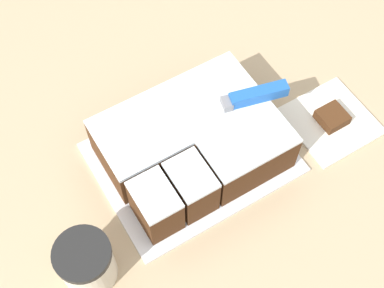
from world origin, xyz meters
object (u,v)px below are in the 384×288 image
(cake, at_px, (193,143))
(knife, at_px, (239,100))
(cake_board, at_px, (192,157))
(brownie, at_px, (332,117))
(coffee_cup, at_px, (87,263))

(cake, distance_m, knife, 0.11)
(cake_board, relative_size, cake, 1.14)
(brownie, bearing_deg, cake, 165.11)
(knife, height_order, coffee_cup, knife)
(brownie, bearing_deg, coffee_cup, -176.66)
(cake, bearing_deg, coffee_cup, -158.34)
(knife, xyz_separation_m, coffee_cup, (-0.34, -0.10, -0.05))
(knife, bearing_deg, coffee_cup, 30.79)
(cake, distance_m, brownie, 0.27)
(knife, bearing_deg, cake_board, 17.57)
(cake, xyz_separation_m, brownie, (0.26, -0.07, -0.03))
(knife, relative_size, brownie, 6.11)
(knife, height_order, brownie, knife)
(cake, relative_size, coffee_cup, 3.00)
(cake_board, bearing_deg, brownie, -14.39)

